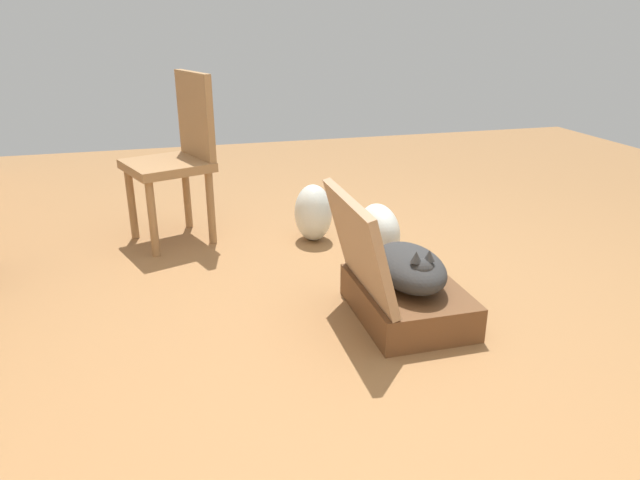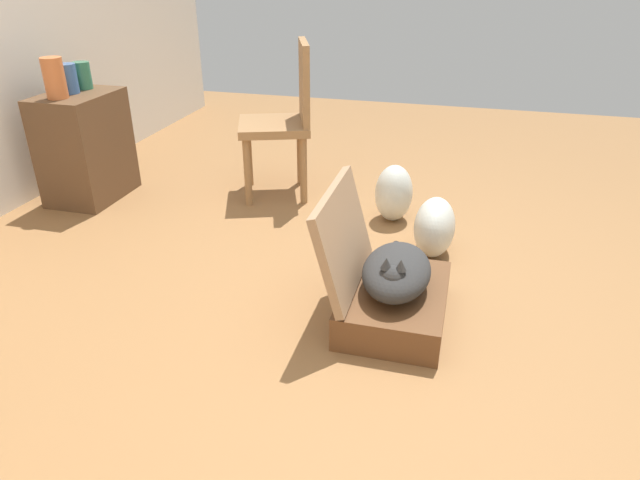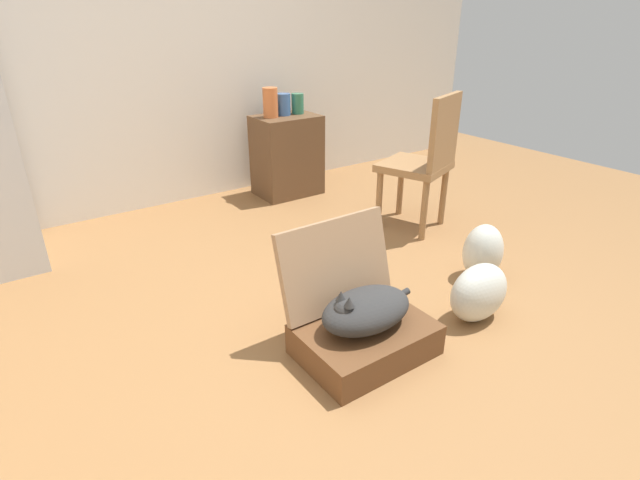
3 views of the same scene
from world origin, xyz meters
The scene contains 12 objects.
ground_plane centered at (0.00, 0.00, 0.00)m, with size 7.68×7.68×0.00m, color olive.
wall_back centered at (0.00, 2.26, 1.30)m, with size 6.40×0.15×2.60m.
suitcase_base centered at (-0.05, -0.21, 0.07)m, with size 0.59×0.42×0.15m, color brown.
suitcase_lid centered at (-0.05, 0.01, 0.36)m, with size 0.59×0.42×0.04m, color #9B7756.
cat centered at (-0.05, -0.21, 0.23)m, with size 0.52×0.28×0.21m.
plastic_bag_white centered at (0.60, -0.32, 0.15)m, with size 0.35×0.21×0.30m, color silver.
plastic_bag_clear centered at (0.96, -0.06, 0.17)m, with size 0.24×0.22×0.33m, color silver.
side_table centered at (0.82, 1.85, 0.33)m, with size 0.51×0.37×0.66m, color brown.
vase_tall centered at (0.69, 1.87, 0.77)m, with size 0.12×0.12×0.23m, color #CC6B38.
vase_short centered at (0.94, 1.87, 0.74)m, with size 0.10×0.10×0.16m, color #2D7051.
vase_round centered at (0.82, 1.88, 0.74)m, with size 0.11×0.11×0.17m, color #38609E.
chair centered at (1.19, 0.67, 0.51)m, with size 0.54×0.55×0.95m.
Camera 3 is at (-1.26, -1.59, 1.42)m, focal length 27.60 mm.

